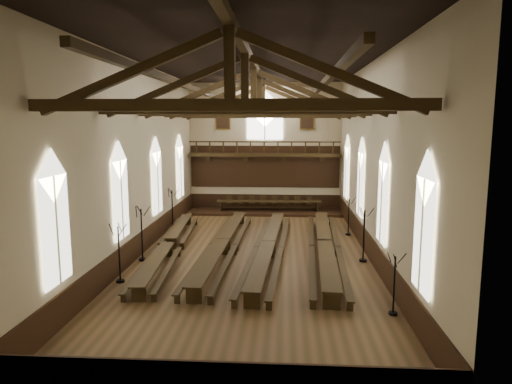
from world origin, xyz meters
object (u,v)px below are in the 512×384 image
refectory_row_d (325,244)px  candelabrum_left_mid (142,244)px  refectory_row_c (269,245)px  candelabrum_right_mid (364,245)px  candelabrum_left_near (120,264)px  candelabrum_right_far (348,223)px  high_table (269,202)px  candelabrum_right_near (394,296)px  refectory_row_a (169,244)px  candelabrum_left_far (173,218)px  dais (269,212)px  refectory_row_b (223,242)px

refectory_row_d → candelabrum_left_mid: size_ratio=5.38×
refectory_row_c → candelabrum_right_mid: (4.76, -0.77, 0.27)m
candelabrum_left_near → candelabrum_right_far: 14.41m
high_table → candelabrum_right_near: candelabrum_right_near is taller
refectory_row_a → candelabrum_left_near: (-0.99, -4.58, 0.28)m
candelabrum_left_near → candelabrum_right_far: size_ratio=1.10×
high_table → candelabrum_right_near: 19.25m
candelabrum_left_mid → candelabrum_right_far: (11.10, 6.01, -0.12)m
high_table → candelabrum_left_far: (-5.94, -6.38, 0.02)m
candelabrum_left_near → candelabrum_right_near: bearing=-13.7°
candelabrum_right_mid → candelabrum_left_mid: bearing=-177.2°
dais → refectory_row_d: bearing=-73.3°
refectory_row_b → candelabrum_right_far: candelabrum_right_far is taller
refectory_row_b → candelabrum_left_near: size_ratio=5.59×
dais → candelabrum_left_mid: 14.01m
candelabrum_left_near → candelabrum_left_far: (0.00, 9.46, 0.05)m
refectory_row_b → candelabrum_right_far: (7.21, 4.36, 0.16)m
candelabrum_right_mid → refectory_row_c: bearing=170.9°
refectory_row_a → refectory_row_b: size_ratio=0.96×
dais → candelabrum_right_near: candelabrum_right_near is taller
candelabrum_right_mid → refectory_row_b: bearing=171.3°
refectory_row_b → candelabrum_right_near: candelabrum_right_near is taller
candelabrum_left_near → candelabrum_right_mid: size_ratio=0.95×
dais → high_table: (0.00, -0.00, 0.73)m
refectory_row_a → candelabrum_right_far: size_ratio=5.88×
refectory_row_b → high_table: 11.21m
candelabrum_right_near → candelabrum_right_mid: size_ratio=0.83×
high_table → candelabrum_right_mid: candelabrum_right_mid is taller
candelabrum_left_mid → candelabrum_right_near: candelabrum_left_mid is taller
high_table → candelabrum_right_mid: bearing=-67.0°
candelabrum_left_far → candelabrum_right_mid: size_ratio=1.01×
dais → candelabrum_left_far: 8.75m
candelabrum_left_near → candelabrum_right_mid: 11.71m
refectory_row_d → dais: refectory_row_d is taller
refectory_row_b → candelabrum_left_mid: (-3.89, -1.65, 0.28)m
candelabrum_left_mid → candelabrum_left_far: size_ratio=1.00×
refectory_row_d → candelabrum_right_far: candelabrum_right_far is taller
candelabrum_left_far → dais: bearing=47.0°
refectory_row_b → candelabrum_right_mid: size_ratio=5.33×
dais → candelabrum_right_mid: bearing=-67.0°
high_table → candelabrum_left_near: size_ratio=3.05×
refectory_row_b → refectory_row_d: bearing=-0.9°
dais → candelabrum_right_far: size_ratio=4.73×
candelabrum_left_near → refectory_row_a: bearing=77.8°
refectory_row_b → dais: (2.05, 11.02, -0.48)m
refectory_row_d → dais: 11.60m
refectory_row_a → dais: refectory_row_a is taller
refectory_row_c → candelabrum_left_far: (-6.34, 4.98, 0.28)m
refectory_row_d → high_table: high_table is taller
refectory_row_c → candelabrum_left_near: size_ratio=5.61×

